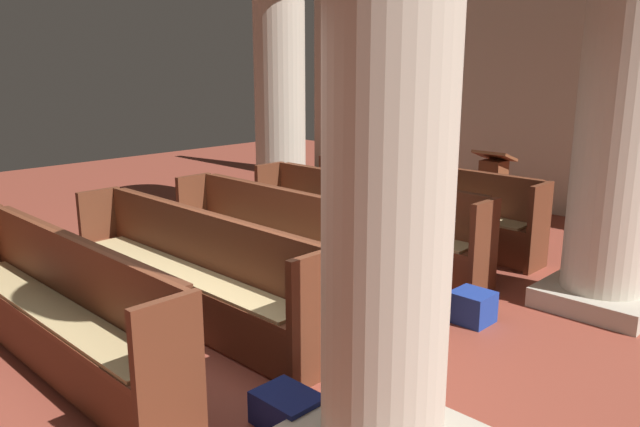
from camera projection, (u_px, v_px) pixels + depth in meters
name	position (u px, v px, depth m)	size (l,w,h in m)	color
ground_plane	(227.00, 347.00, 4.93)	(19.20, 19.20, 0.00)	brown
back_wall	(575.00, 56.00, 8.61)	(10.00, 0.16, 4.50)	beige
pew_row_0	(422.00, 203.00, 7.64)	(3.08, 0.46, 0.95)	brown
pew_row_1	(362.00, 220.00, 6.86)	(3.08, 0.46, 0.95)	brown
pew_row_2	(287.00, 240.00, 6.08)	(3.08, 0.47, 0.95)	brown
pew_row_3	(189.00, 267.00, 5.30)	(3.08, 0.46, 0.95)	brown
pew_row_4	(58.00, 303.00, 4.52)	(3.08, 0.46, 0.95)	brown
pillar_aisle_side	(621.00, 107.00, 5.32)	(1.04, 1.04, 3.48)	#B6AD9A
pillar_far_side	(280.00, 88.00, 8.76)	(1.04, 1.04, 3.48)	#B6AD9A
pillar_aisle_rear	(389.00, 140.00, 3.12)	(0.99, 0.99, 3.48)	#B6AD9A
lectern	(492.00, 198.00, 8.10)	(0.48, 0.45, 1.08)	brown
hymn_book	(371.00, 175.00, 6.91)	(0.14, 0.20, 0.03)	maroon
kneeler_box_navy	(288.00, 410.00, 3.85)	(0.40, 0.31, 0.21)	navy
kneeler_box_blue	(472.00, 307.00, 5.37)	(0.32, 0.31, 0.27)	navy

